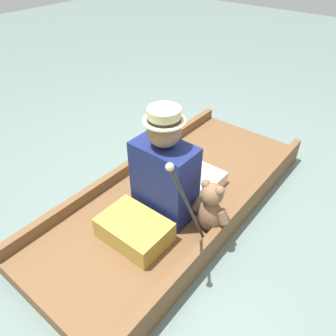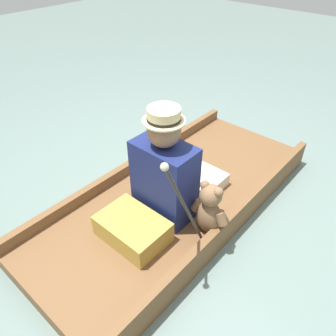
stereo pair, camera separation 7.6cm
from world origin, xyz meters
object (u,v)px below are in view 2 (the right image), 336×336
(teddy_bear, at_px, (210,209))
(walking_cane, at_px, (183,203))
(seated_person, at_px, (171,173))
(wine_glass, at_px, (160,159))

(teddy_bear, bearing_deg, walking_cane, -86.36)
(walking_cane, bearing_deg, seated_person, 138.76)
(wine_glass, bearing_deg, teddy_bear, -22.77)
(seated_person, height_order, wine_glass, seated_person)
(seated_person, bearing_deg, walking_cane, -43.39)
(wine_glass, bearing_deg, seated_person, -38.19)
(teddy_bear, relative_size, wine_glass, 3.36)
(walking_cane, bearing_deg, teddy_bear, 93.64)
(seated_person, xyz_separation_m, walking_cane, (0.39, -0.34, 0.18))
(wine_glass, height_order, walking_cane, walking_cane)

